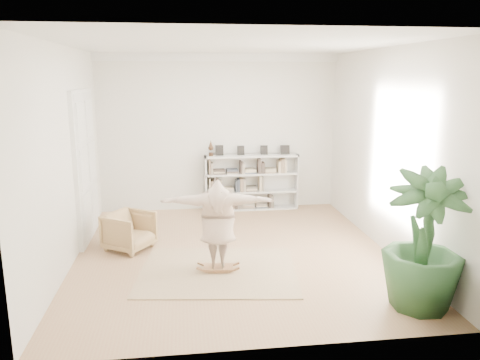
# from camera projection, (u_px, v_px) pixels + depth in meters

# --- Properties ---
(floor) EXTENTS (6.00, 6.00, 0.00)m
(floor) POSITION_uv_depth(u_px,v_px,m) (234.00, 254.00, 8.34)
(floor) COLOR #A57955
(floor) RESTS_ON ground
(room_shell) EXTENTS (6.00, 6.00, 6.00)m
(room_shell) POSITION_uv_depth(u_px,v_px,m) (218.00, 57.00, 10.43)
(room_shell) COLOR silver
(room_shell) RESTS_ON floor
(doors) EXTENTS (0.09, 1.78, 2.92)m
(doors) POSITION_uv_depth(u_px,v_px,m) (86.00, 167.00, 8.96)
(doors) COLOR white
(doors) RESTS_ON floor
(bookshelf) EXTENTS (2.20, 0.35, 1.64)m
(bookshelf) POSITION_uv_depth(u_px,v_px,m) (251.00, 183.00, 11.03)
(bookshelf) COLOR silver
(bookshelf) RESTS_ON floor
(armchair) EXTENTS (1.04, 1.04, 0.69)m
(armchair) POSITION_uv_depth(u_px,v_px,m) (129.00, 231.00, 8.49)
(armchair) COLOR tan
(armchair) RESTS_ON floor
(rug) EXTENTS (2.73, 2.29, 0.02)m
(rug) POSITION_uv_depth(u_px,v_px,m) (218.00, 271.00, 7.58)
(rug) COLOR tan
(rug) RESTS_ON floor
(rocker_board) EXTENTS (0.51, 0.34, 0.10)m
(rocker_board) POSITION_uv_depth(u_px,v_px,m) (218.00, 268.00, 7.57)
(rocker_board) COLOR brown
(rocker_board) RESTS_ON rug
(person) EXTENTS (1.82, 0.70, 1.44)m
(person) POSITION_uv_depth(u_px,v_px,m) (218.00, 222.00, 7.40)
(person) COLOR #C3A692
(person) RESTS_ON rocker_board
(houseplant) EXTENTS (1.37, 1.37, 1.92)m
(houseplant) POSITION_uv_depth(u_px,v_px,m) (424.00, 240.00, 6.23)
(houseplant) COLOR #284E27
(houseplant) RESTS_ON floor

